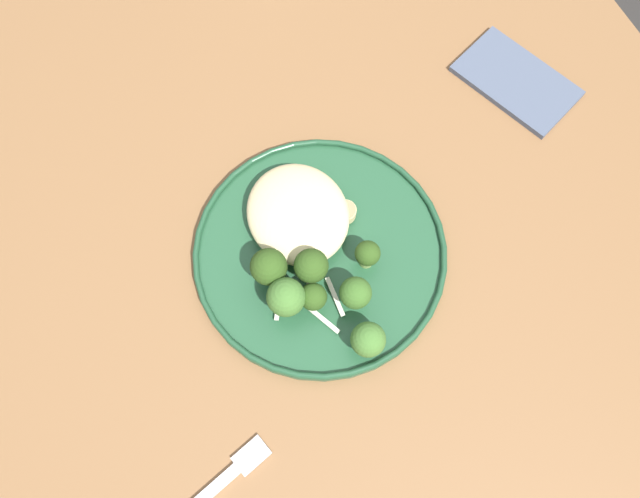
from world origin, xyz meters
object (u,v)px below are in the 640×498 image
seared_scallop_right_edge (307,202)px  seared_scallop_tilted_round (295,237)px  broccoli_floret_split_head (311,267)px  broccoli_floret_front_edge (367,254)px  broccoli_floret_left_leaning (269,267)px  broccoli_floret_beside_noodles (355,294)px  seared_scallop_rear_pale (345,212)px  broccoli_floret_small_sprig (286,297)px  dinner_plate (320,252)px  folded_napkin (516,81)px  broccoli_floret_near_rim (313,297)px  broccoli_floret_center_pile (368,340)px  seared_scallop_large_seared (265,206)px

seared_scallop_right_edge → seared_scallop_tilted_round: size_ratio=1.41×
broccoli_floret_split_head → broccoli_floret_front_edge: bearing=-97.4°
broccoli_floret_left_leaning → broccoli_floret_beside_noodles: bearing=-131.3°
seared_scallop_right_edge → seared_scallop_tilted_round: 0.04m
seared_scallop_rear_pale → broccoli_floret_small_sprig: bearing=125.1°
dinner_plate → seared_scallop_right_edge: bearing=-9.9°
seared_scallop_tilted_round → folded_napkin: size_ratio=0.15×
broccoli_floret_split_head → folded_napkin: bearing=-68.8°
folded_napkin → broccoli_floret_beside_noodles: bearing=119.6°
broccoli_floret_near_rim → broccoli_floret_front_edge: size_ratio=1.05×
broccoli_floret_center_pile → broccoli_floret_front_edge: 0.10m
broccoli_floret_small_sprig → seared_scallop_tilted_round: bearing=-29.3°
broccoli_floret_left_leaning → broccoli_floret_small_sprig: (-0.04, -0.00, 0.00)m
broccoli_floret_front_edge → broccoli_floret_left_leaning: bearing=75.6°
broccoli_floret_near_rim → folded_napkin: size_ratio=0.30×
broccoli_floret_split_head → seared_scallop_right_edge: bearing=-20.9°
broccoli_floret_front_edge → seared_scallop_tilted_round: bearing=47.1°
seared_scallop_right_edge → broccoli_floret_split_head: bearing=159.1°
seared_scallop_tilted_round → broccoli_floret_beside_noodles: size_ratio=0.43×
broccoli_floret_near_rim → broccoli_floret_center_pile: (-0.07, -0.03, 0.00)m
broccoli_floret_split_head → broccoli_floret_center_pile: broccoli_floret_split_head is taller
seared_scallop_right_edge → broccoli_floret_left_leaning: bearing=131.4°
broccoli_floret_small_sprig → broccoli_floret_beside_noodles: size_ratio=1.12×
broccoli_floret_small_sprig → broccoli_floret_split_head: same height
seared_scallop_right_edge → broccoli_floret_split_head: size_ratio=0.53×
seared_scallop_rear_pale → broccoli_floret_front_edge: bearing=177.8°
broccoli_floret_near_rim → seared_scallop_tilted_round: bearing=-8.7°
seared_scallop_right_edge → broccoli_floret_left_leaning: broccoli_floret_left_leaning is taller
seared_scallop_right_edge → broccoli_floret_near_rim: 0.12m
seared_scallop_tilted_round → broccoli_floret_left_leaning: bearing=126.1°
seared_scallop_rear_pale → broccoli_floret_left_leaning: size_ratio=0.43×
seared_scallop_tilted_round → broccoli_floret_left_leaning: (-0.03, 0.04, 0.03)m
seared_scallop_large_seared → broccoli_floret_beside_noodles: bearing=-162.3°
broccoli_floret_front_edge → broccoli_floret_small_sprig: bearing=96.6°
broccoli_floret_split_head → broccoli_floret_left_leaning: bearing=65.7°
seared_scallop_large_seared → seared_scallop_rear_pale: bearing=-119.6°
dinner_plate → seared_scallop_tilted_round: (0.03, 0.02, 0.01)m
seared_scallop_right_edge → broccoli_floret_split_head: (-0.08, 0.03, 0.03)m
seared_scallop_tilted_round → broccoli_floret_front_edge: size_ratio=0.52×
seared_scallop_tilted_round → folded_napkin: seared_scallop_tilted_round is taller
broccoli_floret_center_pile → folded_napkin: size_ratio=0.32×
folded_napkin → broccoli_floret_center_pile: bearing=125.1°
seared_scallop_large_seared → broccoli_floret_front_edge: (-0.11, -0.08, 0.02)m
broccoli_floret_near_rim → broccoli_floret_front_edge: broccoli_floret_near_rim is taller
dinner_plate → broccoli_floret_near_rim: size_ratio=6.34×
broccoli_floret_split_head → broccoli_floret_front_edge: broccoli_floret_split_head is taller
broccoli_floret_small_sprig → broccoli_floret_beside_noodles: (-0.03, -0.07, -0.00)m
broccoli_floret_small_sprig → broccoli_floret_front_edge: 0.10m
broccoli_floret_split_head → broccoli_floret_beside_noodles: broccoli_floret_split_head is taller
seared_scallop_large_seared → broccoli_floret_small_sprig: bearing=169.1°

